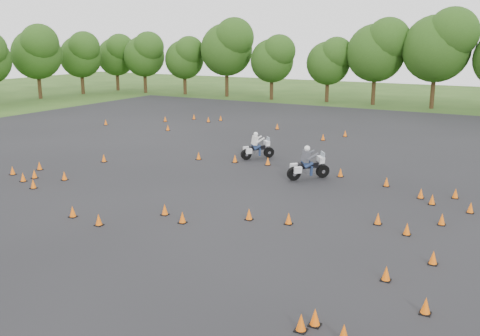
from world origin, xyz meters
The scene contains 6 objects.
ground centered at (0.00, 0.00, 0.00)m, with size 140.00×140.00×0.00m, color #2D5119.
asphalt_pad centered at (0.00, 6.00, 0.01)m, with size 62.00×62.00×0.00m, color black.
treeline centered at (4.01, 35.13, 4.60)m, with size 86.89×32.16×10.56m.
traffic_cones centered at (0.53, 5.85, 0.23)m, with size 36.62×32.98×0.45m.
rider_grey centered at (1.92, 7.87, 0.92)m, with size 2.37×0.73×1.83m, color #44454C, non-canonical shape.
rider_white centered at (-2.55, 10.89, 0.84)m, with size 2.17×0.67×1.67m, color silver, non-canonical shape.
Camera 1 is at (11.70, -17.50, 7.22)m, focal length 40.00 mm.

